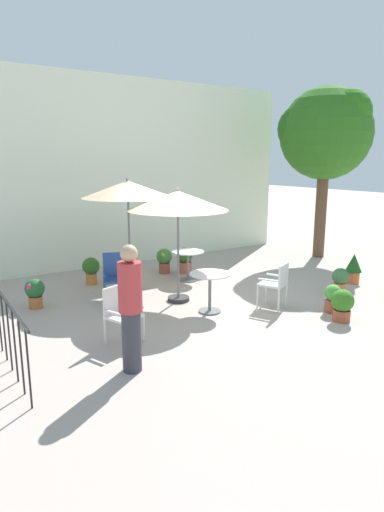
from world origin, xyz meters
The scene contains 19 objects.
ground_plane centered at (0.00, 0.00, 0.00)m, with size 60.00×60.00×0.00m, color #AE9E94.
villa_facade centered at (0.00, 4.00, 2.47)m, with size 10.68×0.30×4.94m, color white.
shade_tree centered at (5.29, 1.55, 3.53)m, with size 2.69×2.56×4.81m.
patio_umbrella_0 centered at (-0.38, 0.23, 2.02)m, with size 1.98×1.98×2.29m.
patio_umbrella_1 centered at (-0.84, 1.54, 2.17)m, with size 1.95×1.95×2.44m.
cafe_table_0 centered at (0.59, 1.40, 0.50)m, with size 0.76×0.76×0.71m.
cafe_table_1 centered at (-0.24, -0.67, 0.53)m, with size 0.76×0.76×0.75m.
patio_chair_0 centered at (-2.21, -1.03, 0.52)m, with size 0.60×0.58×0.90m.
patio_chair_1 centered at (0.96, -1.18, 0.53)m, with size 0.61×0.61×0.89m.
patio_chair_2 centered at (-1.45, 0.93, 0.56)m, with size 0.61×0.62×0.98m.
potted_plant_0 centered at (-2.94, 1.35, 0.33)m, with size 0.37×0.37×0.58m.
potted_plant_1 centered at (0.47, 2.32, 0.36)m, with size 0.39×0.39×0.63m.
potted_plant_2 centered at (2.65, -1.34, 0.33)m, with size 0.35×0.35×0.60m.
potted_plant_3 centered at (1.70, -1.93, 0.28)m, with size 0.32×0.32×0.53m.
potted_plant_5 centered at (0.93, 2.10, 0.34)m, with size 0.40×0.40×0.64m.
potted_plant_6 centered at (1.46, -2.33, 0.32)m, with size 0.40×0.40×0.58m.
potted_plant_7 centered at (3.69, -0.87, 0.38)m, with size 0.38×0.38×0.70m.
potted_plant_8 centered at (-1.44, 2.36, 0.36)m, with size 0.39×0.39×0.63m.
standing_person centered at (-2.47, -2.00, 0.91)m, with size 0.34×0.34×1.75m.
Camera 1 is at (-4.77, -7.03, 2.82)m, focal length 30.52 mm.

